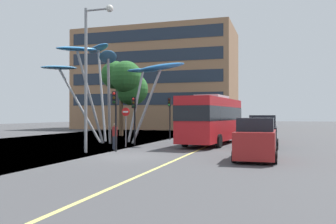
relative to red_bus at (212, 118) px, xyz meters
name	(u,v)px	position (x,y,z in m)	size (l,w,h in m)	color
ground	(119,157)	(-3.62, -9.25, -2.11)	(120.00, 240.00, 0.10)	#424244
red_bus	(212,118)	(0.00, 0.00, 0.00)	(3.48, 10.28, 3.78)	red
leaf_sculpture	(109,65)	(-8.54, -0.52, 4.36)	(12.60, 9.62, 8.84)	#9EA0A5
traffic_light_kerb_near	(115,108)	(-4.78, -7.27, 0.64)	(0.28, 0.42, 3.73)	black
traffic_light_kerb_far	(134,111)	(-5.37, -2.74, 0.54)	(0.28, 0.42, 3.59)	black
traffic_light_island_mid	(170,109)	(-4.75, 4.34, 0.74)	(0.28, 0.42, 3.88)	black
car_parked_near	(256,140)	(3.83, -8.98, -1.05)	(2.07, 4.43, 2.12)	maroon
car_parked_mid	(263,133)	(3.87, -1.87, -1.01)	(2.04, 3.87, 2.26)	black
car_parked_far	(263,131)	(3.64, 4.65, -1.14)	(2.10, 3.90, 1.95)	maroon
street_lamp	(92,61)	(-5.85, -8.29, 3.48)	(1.89, 0.44, 8.82)	gray
tree_pavement_near	(126,82)	(-10.90, 8.27, 3.82)	(4.91, 4.68, 8.13)	brown
pedestrian	(115,136)	(-5.47, -5.86, -1.19)	(0.34, 0.34, 1.73)	#2D3342
no_entry_sign	(126,121)	(-5.41, -4.19, -0.21)	(0.60, 0.12, 2.80)	gray
backdrop_building	(157,80)	(-14.82, 30.30, 6.09)	(25.91, 12.67, 16.30)	#936B4C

